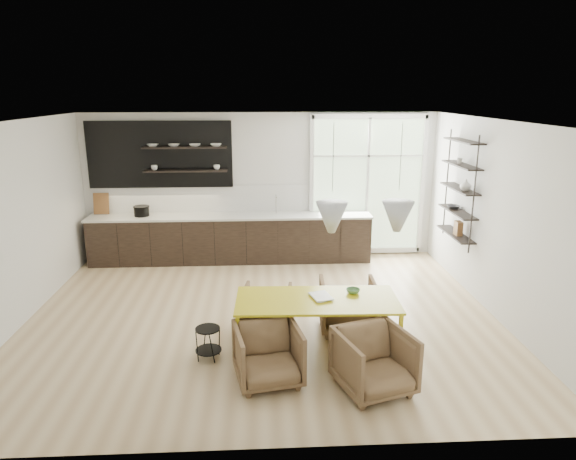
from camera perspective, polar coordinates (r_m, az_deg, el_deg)
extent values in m
cube|color=beige|center=(7.91, -2.83, -9.52)|extent=(7.00, 6.00, 0.01)
cube|color=silver|center=(10.35, -3.05, 4.90)|extent=(7.00, 0.02, 2.90)
cube|color=silver|center=(8.20, -28.25, 0.32)|extent=(0.02, 6.00, 2.90)
cube|color=silver|center=(8.20, 22.28, 1.02)|extent=(0.02, 6.00, 2.90)
cube|color=white|center=(7.19, -3.13, 11.99)|extent=(7.00, 6.00, 0.01)
cube|color=#B2D1A5|center=(10.54, 8.76, 4.93)|extent=(2.20, 0.02, 2.70)
cube|color=silver|center=(10.51, 8.79, 4.90)|extent=(2.30, 0.08, 2.80)
cone|color=silver|center=(6.95, 4.88, 1.41)|extent=(0.44, 0.44, 0.42)
cone|color=silver|center=(7.13, 12.07, 1.48)|extent=(0.44, 0.44, 0.42)
cylinder|color=black|center=(6.80, 5.04, 8.01)|extent=(0.01, 0.01, 0.89)
cylinder|color=black|center=(6.99, 12.44, 7.90)|extent=(0.01, 0.01, 0.89)
cube|color=black|center=(10.27, -6.32, -0.99)|extent=(5.50, 0.65, 0.90)
cube|color=beige|center=(10.15, -6.39, 1.55)|extent=(5.54, 0.69, 0.04)
cube|color=silver|center=(10.40, -6.35, 3.47)|extent=(5.50, 0.02, 0.55)
cube|color=black|center=(10.39, -14.03, 8.14)|extent=(2.80, 0.06, 1.30)
cube|color=black|center=(10.16, -11.42, 8.99)|extent=(1.60, 0.28, 0.03)
cube|color=black|center=(10.22, -11.29, 6.48)|extent=(1.60, 0.28, 0.03)
cube|color=brown|center=(10.78, -20.04, 2.78)|extent=(0.30, 0.10, 0.42)
cylinder|color=silver|center=(10.19, -1.33, 2.86)|extent=(0.02, 0.02, 0.40)
imported|color=white|center=(10.26, -14.79, 9.08)|extent=(0.22, 0.22, 0.05)
imported|color=white|center=(10.18, -12.56, 9.18)|extent=(0.22, 0.22, 0.05)
imported|color=white|center=(10.13, -10.30, 9.26)|extent=(0.22, 0.22, 0.05)
imported|color=white|center=(10.09, -8.02, 9.33)|extent=(0.22, 0.22, 0.05)
imported|color=white|center=(10.31, -14.63, 6.72)|extent=(0.12, 0.12, 0.10)
imported|color=white|center=(10.14, -7.93, 6.93)|extent=(0.12, 0.12, 0.10)
cylinder|color=black|center=(10.38, -15.96, 1.98)|extent=(0.29, 0.29, 0.18)
cube|color=black|center=(8.63, 19.94, 3.61)|extent=(0.02, 0.02, 1.90)
cube|color=black|center=(9.73, 17.24, 5.06)|extent=(0.02, 0.02, 1.90)
cube|color=black|center=(9.35, 18.11, -0.44)|extent=(0.26, 1.20, 0.02)
cube|color=black|center=(9.25, 18.31, 1.95)|extent=(0.26, 1.20, 0.02)
cube|color=black|center=(9.17, 18.51, 4.38)|extent=(0.26, 1.20, 0.02)
cube|color=black|center=(9.11, 18.73, 6.85)|extent=(0.26, 1.20, 0.03)
cube|color=black|center=(9.07, 18.94, 9.34)|extent=(0.26, 1.20, 0.03)
imported|color=white|center=(8.93, 19.15, 4.75)|extent=(0.18, 0.18, 0.19)
imported|color=#333338|center=(9.43, 17.90, 2.46)|extent=(0.22, 0.22, 0.05)
imported|color=white|center=(9.20, 18.53, 7.31)|extent=(0.10, 0.10, 0.09)
cube|color=brown|center=(9.22, 18.39, 0.19)|extent=(0.10, 0.18, 0.24)
cube|color=gold|center=(6.57, 3.24, -7.80)|extent=(2.08, 0.99, 0.03)
cube|color=gold|center=(6.36, -5.56, -12.45)|extent=(0.05, 0.05, 0.72)
cube|color=gold|center=(7.10, -5.09, -9.33)|extent=(0.05, 0.05, 0.72)
cube|color=gold|center=(6.51, 12.32, -12.03)|extent=(0.05, 0.05, 0.72)
cube|color=gold|center=(7.24, 10.78, -9.04)|extent=(0.05, 0.05, 0.72)
imported|color=brown|center=(7.38, -2.37, -8.69)|extent=(0.76, 0.78, 0.63)
imported|color=brown|center=(7.39, 6.66, -8.32)|extent=(0.82, 0.84, 0.73)
imported|color=brown|center=(6.13, -2.23, -13.65)|extent=(0.87, 0.88, 0.69)
imported|color=brown|center=(6.03, 9.55, -14.21)|extent=(0.97, 0.99, 0.72)
cylinder|color=black|center=(6.64, -8.92, -10.80)|extent=(0.31, 0.31, 0.02)
cylinder|color=black|center=(6.77, -8.82, -13.03)|extent=(0.33, 0.33, 0.01)
cylinder|color=black|center=(6.77, -7.64, -12.15)|extent=(0.01, 0.01, 0.41)
cylinder|color=black|center=(6.86, -9.24, -11.84)|extent=(0.01, 0.01, 0.41)
cylinder|color=black|center=(6.70, -10.07, -12.59)|extent=(0.01, 0.01, 0.41)
cylinder|color=black|center=(6.61, -8.45, -12.91)|extent=(0.01, 0.01, 0.41)
imported|color=white|center=(6.57, 2.71, -7.53)|extent=(0.31, 0.37, 0.03)
imported|color=#55884E|center=(6.79, 7.24, -6.73)|extent=(0.20, 0.20, 0.06)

